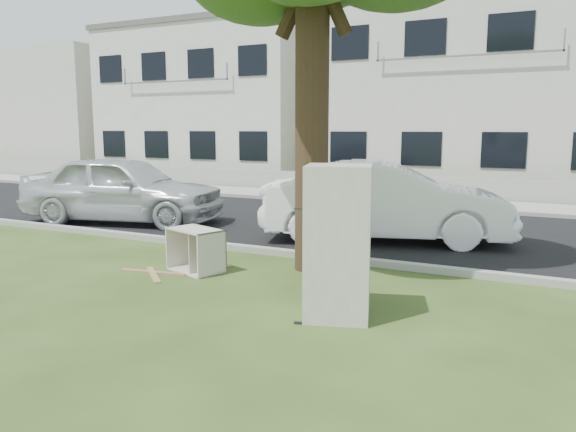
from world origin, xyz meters
The scene contains 16 objects.
ground centered at (0.00, 0.00, 0.00)m, with size 120.00×120.00×0.00m, color #2D3F16.
road centered at (0.00, 6.00, 0.01)m, with size 120.00×7.00×0.01m, color black.
kerb_near centered at (0.00, 2.45, 0.00)m, with size 120.00×0.18×0.12m, color gray.
kerb_far centered at (0.00, 9.55, 0.00)m, with size 120.00×0.18×0.12m, color gray.
sidewalk centered at (0.00, 11.00, 0.01)m, with size 120.00×2.80×0.01m, color gray.
low_wall centered at (0.00, 12.60, 0.35)m, with size 120.00×0.15×0.70m, color gray.
townhouse_left centered at (-12.00, 17.50, 3.52)m, with size 10.20×8.16×7.04m.
townhouse_center centered at (0.00, 17.50, 3.72)m, with size 11.22×8.16×7.44m.
filler_left centered at (-26.00, 18.00, 3.20)m, with size 16.00×9.00×6.40m, color beige.
fridge centered at (0.88, -0.26, 0.95)m, with size 0.78×0.72×1.89m, color silver.
cabinet centered at (-2.02, 0.82, 0.35)m, with size 0.91×0.56×0.71m, color silver.
plank_a centered at (-2.58, 0.42, 0.01)m, with size 1.17×0.10×0.02m, color #966948.
plank_b centered at (-2.47, 0.28, 0.01)m, with size 1.00×0.10×0.02m, color olive.
plank_c centered at (-1.94, 1.01, 0.01)m, with size 0.88×0.10×0.02m, color #A08059.
car_center centered at (0.02, 4.61, 0.83)m, with size 1.75×5.01×1.65m, color white.
car_left centered at (-6.48, 3.99, 0.84)m, with size 1.99×4.95×1.69m, color silver.
Camera 1 is at (3.33, -6.53, 2.33)m, focal length 35.00 mm.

